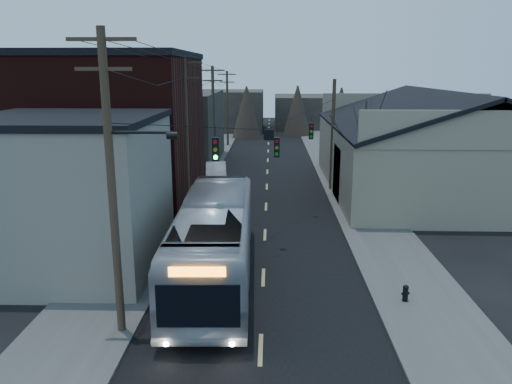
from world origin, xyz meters
TOP-DOWN VIEW (x-y plane):
  - road_surface at (0.00, 30.00)m, footprint 9.00×110.00m
  - sidewalk_left at (-6.50, 30.00)m, footprint 4.00×110.00m
  - sidewalk_right at (6.50, 30.00)m, footprint 4.00×110.00m
  - building_clapboard at (-9.00, 9.00)m, footprint 8.00×8.00m
  - building_brick at (-10.00, 20.00)m, footprint 10.00×12.00m
  - building_left_far at (-9.50, 36.00)m, footprint 9.00×14.00m
  - warehouse at (13.00, 25.00)m, footprint 16.16×20.60m
  - building_far_left at (-6.00, 65.00)m, footprint 10.00×12.00m
  - building_far_right at (7.00, 70.00)m, footprint 12.00×14.00m
  - bare_tree at (6.50, 20.00)m, footprint 0.40×0.40m
  - utility_lines at (-3.11, 24.14)m, footprint 11.24×45.28m
  - bus at (-2.17, 7.88)m, footprint 3.50×13.31m
  - parked_car at (-4.30, 27.96)m, footprint 2.21×4.96m
  - fire_hydrant at (5.75, 5.60)m, footprint 0.34×0.24m

SIDE VIEW (x-z plane):
  - road_surface at x=0.00m, z-range 0.00..0.02m
  - sidewalk_left at x=-6.50m, z-range 0.00..0.12m
  - sidewalk_right at x=6.50m, z-range 0.00..0.12m
  - fire_hydrant at x=5.75m, z-range 0.14..0.83m
  - parked_car at x=-4.30m, z-range 0.00..1.58m
  - bus at x=-2.17m, z-range 0.00..3.68m
  - building_far_right at x=7.00m, z-range 0.00..5.00m
  - warehouse at x=13.00m, z-range -1.17..6.56m
  - building_far_left at x=-6.00m, z-range 0.00..6.00m
  - building_clapboard at x=-9.00m, z-range 0.00..7.00m
  - building_left_far at x=-9.50m, z-range 0.00..7.00m
  - bare_tree at x=6.50m, z-range 0.00..7.20m
  - utility_lines at x=-3.11m, z-range -0.30..10.20m
  - building_brick at x=-10.00m, z-range 0.00..10.00m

